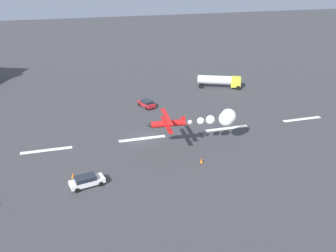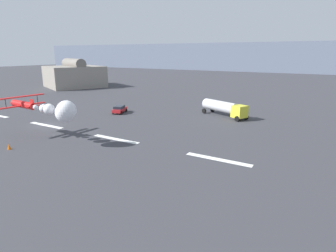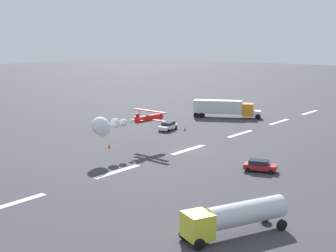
{
  "view_description": "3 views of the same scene",
  "coord_description": "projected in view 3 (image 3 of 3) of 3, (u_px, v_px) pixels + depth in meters",
  "views": [
    {
      "loc": [
        -11.18,
        -55.44,
        27.36
      ],
      "look_at": [
        3.01,
        -5.47,
        4.32
      ],
      "focal_mm": 39.36,
      "sensor_mm": 36.0,
      "label": 1
    },
    {
      "loc": [
        42.12,
        -29.55,
        12.07
      ],
      "look_at": [
        24.42,
        0.0,
        3.13
      ],
      "focal_mm": 30.22,
      "sensor_mm": 36.0,
      "label": 2
    },
    {
      "loc": [
        59.18,
        43.27,
        17.5
      ],
      "look_at": [
        6.09,
        0.79,
        4.71
      ],
      "focal_mm": 52.0,
      "sensor_mm": 36.0,
      "label": 3
    }
  ],
  "objects": [
    {
      "name": "ground_plane",
      "position": [
        189.0,
        150.0,
        75.22
      ],
      "size": [
        440.0,
        440.0,
        0.0
      ],
      "primitive_type": "plane",
      "color": "#38383D",
      "rests_on": "ground"
    },
    {
      "name": "traffic_cone_far",
      "position": [
        109.0,
        145.0,
        76.35
      ],
      "size": [
        0.44,
        0.44,
        0.75
      ],
      "primitive_type": "cone",
      "color": "orange",
      "rests_on": "ground"
    },
    {
      "name": "stunt_biplane_red",
      "position": [
        112.0,
        124.0,
        69.79
      ],
      "size": [
        14.52,
        6.77,
        2.84
      ],
      "color": "red"
    },
    {
      "name": "runway_stripe_5",
      "position": [
        13.0,
        203.0,
        51.23
      ],
      "size": [
        8.0,
        0.9,
        0.01
      ],
      "primitive_type": "cube",
      "color": "white",
      "rests_on": "ground"
    },
    {
      "name": "runway_stripe_2",
      "position": [
        240.0,
        134.0,
        87.21
      ],
      "size": [
        8.0,
        0.9,
        0.01
      ],
      "primitive_type": "cube",
      "color": "white",
      "rests_on": "ground"
    },
    {
      "name": "runway_stripe_0",
      "position": [
        310.0,
        112.0,
        111.2
      ],
      "size": [
        8.0,
        0.9,
        0.01
      ],
      "primitive_type": "cube",
      "color": "white",
      "rests_on": "ground"
    },
    {
      "name": "runway_stripe_1",
      "position": [
        279.0,
        122.0,
        99.2
      ],
      "size": [
        8.0,
        0.9,
        0.01
      ],
      "primitive_type": "cube",
      "color": "white",
      "rests_on": "ground"
    },
    {
      "name": "semi_truck_orange",
      "position": [
        225.0,
        108.0,
        103.96
      ],
      "size": [
        9.26,
        13.8,
        3.7
      ],
      "color": "silver",
      "rests_on": "ground"
    },
    {
      "name": "runway_stripe_3",
      "position": [
        189.0,
        150.0,
        75.21
      ],
      "size": [
        8.0,
        0.9,
        0.01
      ],
      "primitive_type": "cube",
      "color": "white",
      "rests_on": "ground"
    },
    {
      "name": "runway_stripe_4",
      "position": [
        117.0,
        171.0,
        63.22
      ],
      "size": [
        8.0,
        0.9,
        0.01
      ],
      "primitive_type": "cube",
      "color": "white",
      "rests_on": "ground"
    },
    {
      "name": "airport_staff_sedan",
      "position": [
        260.0,
        165.0,
        63.05
      ],
      "size": [
        3.09,
        4.54,
        1.52
      ],
      "color": "#B21E23",
      "rests_on": "ground"
    },
    {
      "name": "traffic_cone_near",
      "position": [
        185.0,
        129.0,
        90.17
      ],
      "size": [
        0.44,
        0.44,
        0.75
      ],
      "primitive_type": "cone",
      "color": "orange",
      "rests_on": "ground"
    },
    {
      "name": "fuel_tanker_truck",
      "position": [
        234.0,
        216.0,
        42.89
      ],
      "size": [
        10.23,
        6.4,
        2.9
      ],
      "color": "yellow",
      "rests_on": "ground"
    },
    {
      "name": "followme_car_yellow",
      "position": [
        168.0,
        126.0,
        90.4
      ],
      "size": [
        4.87,
        2.79,
        1.52
      ],
      "color": "white",
      "rests_on": "ground"
    }
  ]
}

